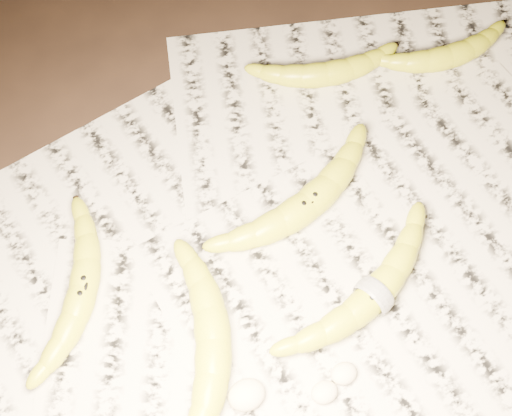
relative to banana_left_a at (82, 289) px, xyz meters
name	(u,v)px	position (x,y,z in m)	size (l,w,h in m)	color
ground	(255,256)	(0.19, -0.03, -0.02)	(3.00, 3.00, 0.00)	black
newspaper_patch	(297,267)	(0.23, -0.07, -0.02)	(0.90, 0.70, 0.01)	beige
banana_left_a	(82,289)	(0.00, 0.00, 0.00)	(0.19, 0.05, 0.03)	gold
banana_left_b	(213,343)	(0.11, -0.12, 0.00)	(0.21, 0.06, 0.04)	gold
banana_center	(307,203)	(0.27, -0.01, 0.00)	(0.22, 0.06, 0.04)	gold
banana_taped	(374,295)	(0.29, -0.14, 0.00)	(0.22, 0.06, 0.04)	gold
banana_upper_a	(326,72)	(0.38, 0.15, 0.00)	(0.17, 0.05, 0.03)	gold
banana_upper_b	(449,55)	(0.54, 0.11, 0.00)	(0.16, 0.05, 0.03)	gold
measuring_tape	(374,295)	(0.29, -0.14, 0.00)	(0.05, 0.05, 0.00)	white
flesh_chunk_a	(247,394)	(0.12, -0.18, -0.01)	(0.04, 0.03, 0.02)	beige
flesh_chunk_b	(325,391)	(0.19, -0.21, -0.01)	(0.03, 0.02, 0.02)	beige
flesh_chunk_c	(344,373)	(0.22, -0.20, -0.01)	(0.03, 0.02, 0.02)	beige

